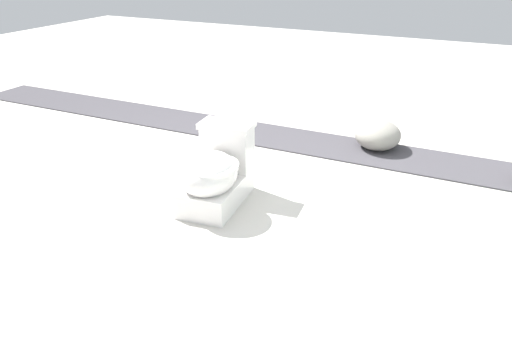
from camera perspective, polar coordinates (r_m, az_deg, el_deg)
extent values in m
plane|color=beige|center=(3.62, -5.52, -2.02)|extent=(14.00, 14.00, 0.00)
cube|color=#423F44|center=(4.40, 7.92, 2.89)|extent=(0.56, 8.00, 0.01)
cube|color=white|center=(3.38, -4.58, -2.39)|extent=(0.63, 0.40, 0.17)
ellipsoid|color=white|center=(3.23, -5.40, -0.36)|extent=(0.48, 0.41, 0.28)
cylinder|color=white|center=(3.20, -5.44, 0.55)|extent=(0.43, 0.43, 0.03)
cube|color=white|center=(3.46, -3.31, 2.57)|extent=(0.22, 0.36, 0.30)
cube|color=white|center=(3.40, -3.38, 5.19)|extent=(0.24, 0.38, 0.04)
cylinder|color=silver|center=(3.37, -2.13, 5.43)|extent=(0.02, 0.02, 0.01)
ellipsoid|color=gray|center=(4.39, 13.74, 4.00)|extent=(0.52, 0.49, 0.25)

